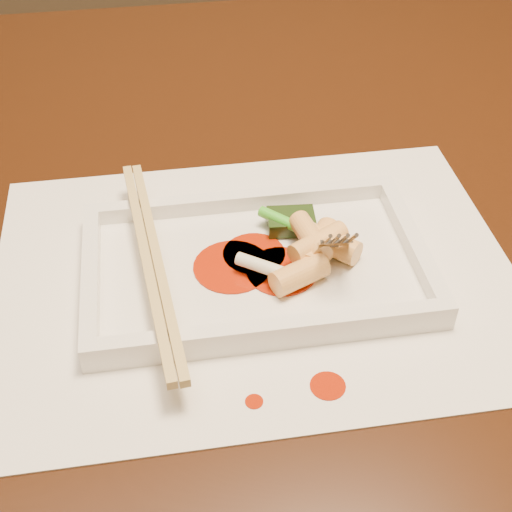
{
  "coord_description": "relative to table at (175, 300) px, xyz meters",
  "views": [
    {
      "loc": [
        0.0,
        -0.48,
        1.13
      ],
      "look_at": [
        0.06,
        -0.08,
        0.77
      ],
      "focal_mm": 50.0,
      "sensor_mm": 36.0,
      "label": 1
    }
  ],
  "objects": [
    {
      "name": "table",
      "position": [
        0.0,
        0.0,
        0.0
      ],
      "size": [
        1.4,
        0.9,
        0.75
      ],
      "color": "black",
      "rests_on": "ground"
    },
    {
      "name": "placemat",
      "position": [
        0.06,
        -0.08,
        0.1
      ],
      "size": [
        0.4,
        0.3,
        0.0
      ],
      "primitive_type": "cube",
      "color": "white",
      "rests_on": "table"
    },
    {
      "name": "sauce_splatter_a",
      "position": [
        0.09,
        -0.2,
        0.1
      ],
      "size": [
        0.02,
        0.02,
        0.0
      ],
      "primitive_type": "cylinder",
      "color": "#AA2005",
      "rests_on": "placemat"
    },
    {
      "name": "sauce_splatter_b",
      "position": [
        0.04,
        -0.2,
        0.1
      ],
      "size": [
        0.01,
        0.01,
        0.0
      ],
      "primitive_type": "cylinder",
      "color": "#AA2005",
      "rests_on": "placemat"
    },
    {
      "name": "plate_base",
      "position": [
        0.06,
        -0.08,
        0.11
      ],
      "size": [
        0.26,
        0.16,
        0.01
      ],
      "primitive_type": "cube",
      "color": "white",
      "rests_on": "placemat"
    },
    {
      "name": "plate_rim_far",
      "position": [
        0.06,
        -0.01,
        0.12
      ],
      "size": [
        0.26,
        0.01,
        0.01
      ],
      "primitive_type": "cube",
      "color": "white",
      "rests_on": "plate_base"
    },
    {
      "name": "plate_rim_near",
      "position": [
        0.06,
        -0.16,
        0.12
      ],
      "size": [
        0.26,
        0.01,
        0.01
      ],
      "primitive_type": "cube",
      "color": "white",
      "rests_on": "plate_base"
    },
    {
      "name": "plate_rim_left",
      "position": [
        -0.06,
        -0.08,
        0.12
      ],
      "size": [
        0.01,
        0.14,
        0.01
      ],
      "primitive_type": "cube",
      "color": "white",
      "rests_on": "plate_base"
    },
    {
      "name": "plate_rim_right",
      "position": [
        0.19,
        -0.08,
        0.12
      ],
      "size": [
        0.01,
        0.14,
        0.01
      ],
      "primitive_type": "cube",
      "color": "white",
      "rests_on": "plate_base"
    },
    {
      "name": "veg_piece",
      "position": [
        0.1,
        -0.04,
        0.12
      ],
      "size": [
        0.04,
        0.03,
        0.01
      ],
      "primitive_type": "cube",
      "rotation": [
        0.0,
        0.0,
        -0.08
      ],
      "color": "black",
      "rests_on": "plate_base"
    },
    {
      "name": "scallion_white",
      "position": [
        0.07,
        -0.1,
        0.12
      ],
      "size": [
        0.04,
        0.03,
        0.01
      ],
      "primitive_type": "cylinder",
      "rotation": [
        1.57,
        0.0,
        0.95
      ],
      "color": "#EAEACC",
      "rests_on": "plate_base"
    },
    {
      "name": "scallion_green",
      "position": [
        0.11,
        -0.06,
        0.12
      ],
      "size": [
        0.07,
        0.07,
        0.01
      ],
      "primitive_type": "cylinder",
      "rotation": [
        1.57,
        0.0,
        0.79
      ],
      "color": "green",
      "rests_on": "plate_base"
    },
    {
      "name": "chopstick_a",
      "position": [
        -0.02,
        -0.08,
        0.13
      ],
      "size": [
        0.03,
        0.24,
        0.01
      ],
      "primitive_type": "cube",
      "rotation": [
        0.0,
        0.0,
        0.09
      ],
      "color": "tan",
      "rests_on": "plate_rim_near"
    },
    {
      "name": "chopstick_b",
      "position": [
        -0.01,
        -0.08,
        0.13
      ],
      "size": [
        0.03,
        0.24,
        0.01
      ],
      "primitive_type": "cube",
      "rotation": [
        0.0,
        0.0,
        0.09
      ],
      "color": "tan",
      "rests_on": "plate_rim_near"
    },
    {
      "name": "fork",
      "position": [
        0.13,
        -0.07,
        0.18
      ],
      "size": [
        0.09,
        0.1,
        0.14
      ],
      "primitive_type": null,
      "color": "silver",
      "rests_on": "plate_base"
    },
    {
      "name": "sauce_blob_0",
      "position": [
        0.07,
        -0.07,
        0.11
      ],
      "size": [
        0.05,
        0.05,
        0.0
      ],
      "primitive_type": "cylinder",
      "color": "#AA2005",
      "rests_on": "plate_base"
    },
    {
      "name": "sauce_blob_1",
      "position": [
        0.05,
        -0.08,
        0.11
      ],
      "size": [
        0.06,
        0.06,
        0.0
      ],
      "primitive_type": "cylinder",
      "color": "#AA2005",
      "rests_on": "plate_base"
    },
    {
      "name": "sauce_blob_2",
      "position": [
        0.08,
        -0.09,
        0.11
      ],
      "size": [
        0.05,
        0.05,
        0.0
      ],
      "primitive_type": "cylinder",
      "color": "#AA2005",
      "rests_on": "plate_base"
    },
    {
      "name": "rice_cake_0",
      "position": [
        0.11,
        -0.1,
        0.12
      ],
      "size": [
        0.04,
        0.04,
        0.02
      ],
      "primitive_type": "cylinder",
      "rotation": [
        1.57,
        0.0,
        2.35
      ],
      "color": "#F8CC73",
      "rests_on": "plate_base"
    },
    {
      "name": "rice_cake_1",
      "position": [
        0.11,
        -0.08,
        0.12
      ],
      "size": [
        0.04,
        0.05,
        0.02
      ],
      "primitive_type": "cylinder",
      "rotation": [
        1.57,
        0.0,
        2.57
      ],
      "color": "#F8CC73",
      "rests_on": "plate_base"
    },
    {
      "name": "rice_cake_2",
      "position": [
        0.11,
        -0.07,
        0.13
      ],
      "size": [
        0.03,
        0.05,
        0.02
      ],
      "primitive_type": "cylinder",
      "rotation": [
        1.57,
        0.0,
        0.2
      ],
      "color": "#F8CC73",
      "rests_on": "plate_base"
    },
    {
      "name": "rice_cake_3",
      "position": [
        0.13,
        -0.08,
        0.12
      ],
      "size": [
        0.04,
        0.04,
        0.02
      ],
      "primitive_type": "cylinder",
      "rotation": [
        1.57,
        0.0,
        0.81
      ],
      "color": "#F8CC73",
      "rests_on": "plate_base"
    },
    {
      "name": "rice_cake_4",
      "position": [
        0.09,
        -0.11,
        0.12
      ],
      "size": [
        0.05,
        0.04,
        0.02
      ],
      "primitive_type": "cylinder",
      "rotation": [
        1.57,
        0.0,
        1.99
      ],
      "color": "#F8CC73",
      "rests_on": "plate_base"
    },
    {
      "name": "rice_cake_5",
      "position": [
        0.11,
        -0.08,
        0.13
      ],
      "size": [
        0.05,
        0.04,
        0.02
      ],
      "primitive_type": "cylinder",
      "rotation": [
        1.57,
        0.0,
        2.07
      ],
      "color": "#F8CC73",
      "rests_on": "plate_base"
    }
  ]
}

